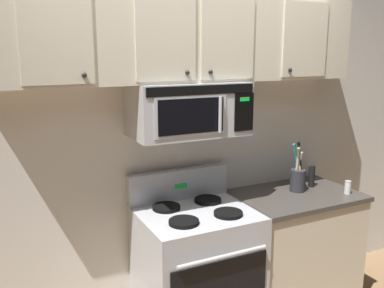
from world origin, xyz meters
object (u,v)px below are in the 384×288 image
Objects in this scene: utensil_crock_charcoal at (298,176)px; stove_range at (196,271)px; over_range_microwave at (189,109)px; salt_shaker at (348,187)px; pepper_mill at (312,176)px.

stove_range is at bearing -177.19° from utensil_crock_charcoal.
stove_range is 1.11m from over_range_microwave.
utensil_crock_charcoal reaches higher than stove_range.
utensil_crock_charcoal is (0.89, -0.07, -0.56)m from over_range_microwave.
stove_range reaches higher than salt_shaker.
salt_shaker is (1.18, -0.29, -0.63)m from over_range_microwave.
pepper_mill is at bearing 116.72° from salt_shaker.
stove_range is 1.47× the size of over_range_microwave.
utensil_crock_charcoal reaches higher than pepper_mill.
utensil_crock_charcoal is at bearing -4.70° from over_range_microwave.
over_range_microwave is 7.56× the size of salt_shaker.
stove_range is 1.18m from pepper_mill.
over_range_microwave reaches higher than pepper_mill.
pepper_mill is at bearing 4.29° from stove_range.
over_range_microwave reaches higher than salt_shaker.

